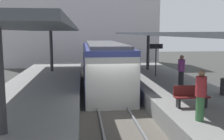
# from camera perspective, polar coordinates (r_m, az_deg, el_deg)

# --- Properties ---
(ground_plane) EXTENTS (80.00, 80.00, 0.00)m
(ground_plane) POSITION_cam_1_polar(r_m,az_deg,el_deg) (13.22, -0.02, -9.21)
(ground_plane) COLOR #383835
(platform_left) EXTENTS (4.40, 28.00, 1.00)m
(platform_left) POSITION_cam_1_polar(r_m,az_deg,el_deg) (13.21, -16.76, -7.32)
(platform_left) COLOR gray
(platform_left) RESTS_ON ground_plane
(platform_right) EXTENTS (4.40, 28.00, 1.00)m
(platform_right) POSITION_cam_1_polar(r_m,az_deg,el_deg) (14.01, 15.71, -6.39)
(platform_right) COLOR gray
(platform_right) RESTS_ON ground_plane
(track_ballast) EXTENTS (3.20, 28.00, 0.20)m
(track_ballast) POSITION_cam_1_polar(r_m,az_deg,el_deg) (13.19, -0.02, -8.80)
(track_ballast) COLOR #59544C
(track_ballast) RESTS_ON ground_plane
(rail_near_side) EXTENTS (0.08, 28.00, 0.14)m
(rail_near_side) POSITION_cam_1_polar(r_m,az_deg,el_deg) (13.08, -3.18, -8.18)
(rail_near_side) COLOR slate
(rail_near_side) RESTS_ON track_ballast
(rail_far_side) EXTENTS (0.08, 28.00, 0.14)m
(rail_far_side) POSITION_cam_1_polar(r_m,az_deg,el_deg) (13.24, 3.11, -7.98)
(rail_far_side) COLOR slate
(rail_far_side) RESTS_ON track_ballast
(commuter_train) EXTENTS (2.78, 10.11, 3.10)m
(commuter_train) POSITION_cam_1_polar(r_m,az_deg,el_deg) (17.34, -1.76, 0.83)
(commuter_train) COLOR #38428C
(commuter_train) RESTS_ON track_ballast
(canopy_left) EXTENTS (4.18, 21.00, 3.28)m
(canopy_left) POSITION_cam_1_polar(r_m,az_deg,el_deg) (14.13, -16.39, 8.68)
(canopy_left) COLOR #333335
(canopy_left) RESTS_ON platform_left
(canopy_right) EXTENTS (4.18, 21.00, 2.99)m
(canopy_right) POSITION_cam_1_polar(r_m,az_deg,el_deg) (14.88, 14.17, 7.64)
(canopy_right) COLOR #333335
(canopy_right) RESTS_ON platform_right
(platform_bench) EXTENTS (1.40, 0.41, 0.86)m
(platform_bench) POSITION_cam_1_polar(r_m,az_deg,el_deg) (10.88, 17.04, -5.42)
(platform_bench) COLOR black
(platform_bench) RESTS_ON platform_right
(platform_sign) EXTENTS (0.90, 0.08, 2.21)m
(platform_sign) POSITION_cam_1_polar(r_m,az_deg,el_deg) (17.75, 9.69, 3.80)
(platform_sign) COLOR #262628
(platform_sign) RESTS_ON platform_right
(passenger_mid_platform) EXTENTS (0.36, 0.36, 1.77)m
(passenger_mid_platform) POSITION_cam_1_polar(r_m,az_deg,el_deg) (14.36, 15.02, -0.21)
(passenger_mid_platform) COLOR #232328
(passenger_mid_platform) RESTS_ON platform_right
(passenger_far_end) EXTENTS (0.36, 0.36, 1.74)m
(passenger_far_end) POSITION_cam_1_polar(r_m,az_deg,el_deg) (9.21, 18.95, -5.14)
(passenger_far_end) COLOR #386B3D
(passenger_far_end) RESTS_ON platform_right
(station_building_backdrop) EXTENTS (18.00, 6.00, 11.00)m
(station_building_backdrop) POSITION_cam_1_polar(r_m,az_deg,el_deg) (32.56, -6.76, 10.90)
(station_building_backdrop) COLOR #B7B2B7
(station_building_backdrop) RESTS_ON ground_plane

